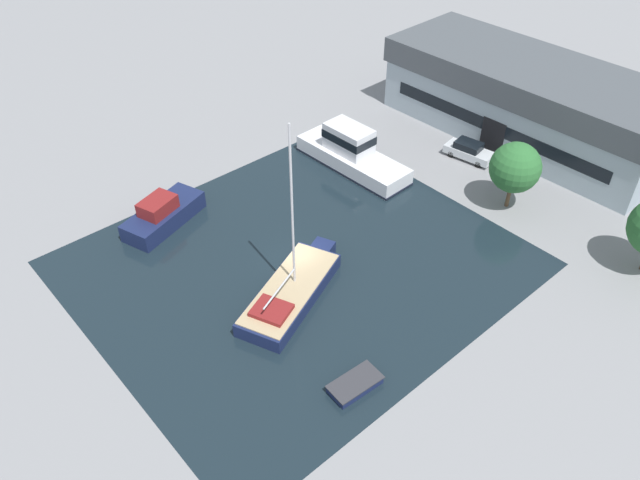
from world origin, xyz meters
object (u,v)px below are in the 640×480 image
parked_car (469,151)px  cabin_boat (163,214)px  warehouse_building (528,100)px  motor_cruiser (351,153)px  sailboat_moored (291,291)px  small_dinghy (355,384)px  quay_tree_near_building (515,168)px

parked_car → cabin_boat: bearing=-30.5°
warehouse_building → parked_car: bearing=-96.3°
motor_cruiser → cabin_boat: motor_cruiser is taller
warehouse_building → cabin_boat: warehouse_building is taller
sailboat_moored → warehouse_building: bearing=72.1°
motor_cruiser → parked_car: bearing=-36.5°
parked_car → small_dinghy: parked_car is taller
small_dinghy → cabin_boat: (-21.49, -0.27, 0.66)m
parked_car → cabin_boat: 27.68m
sailboat_moored → small_dinghy: size_ratio=3.92×
small_dinghy → warehouse_building: bearing=112.4°
sailboat_moored → quay_tree_near_building: bearing=57.4°
motor_cruiser → small_dinghy: bearing=-135.1°
quay_tree_near_building → motor_cruiser: size_ratio=0.51×
quay_tree_near_building → motor_cruiser: quay_tree_near_building is taller
cabin_boat → small_dinghy: bearing=-17.4°
warehouse_building → sailboat_moored: bearing=-86.6°
quay_tree_near_building → parked_car: quay_tree_near_building is taller
motor_cruiser → sailboat_moored: bearing=-149.3°
quay_tree_near_building → small_dinghy: bearing=-77.5°
quay_tree_near_building → parked_car: size_ratio=1.23×
parked_car → warehouse_building: bearing=165.6°
parked_car → motor_cruiser: size_ratio=0.41×
small_dinghy → cabin_boat: 21.50m
small_dinghy → cabin_boat: cabin_boat is taller
quay_tree_near_building → parked_car: 8.10m
quay_tree_near_building → small_dinghy: size_ratio=1.70×
quay_tree_near_building → sailboat_moored: sailboat_moored is taller
cabin_boat → motor_cruiser: bearing=59.5°
motor_cruiser → cabin_boat: (-3.73, -16.93, -0.41)m
motor_cruiser → cabin_boat: size_ratio=1.52×
sailboat_moored → motor_cruiser: 17.41m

